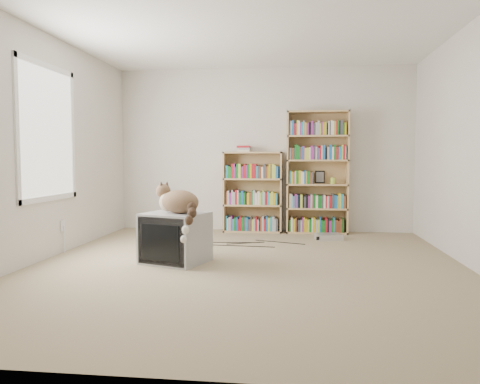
# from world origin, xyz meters

# --- Properties ---
(floor) EXTENTS (4.50, 5.00, 0.01)m
(floor) POSITION_xyz_m (0.00, 0.00, 0.00)
(floor) COLOR tan
(floor) RESTS_ON ground
(wall_back) EXTENTS (4.50, 0.02, 2.50)m
(wall_back) POSITION_xyz_m (0.00, 2.50, 1.25)
(wall_back) COLOR beige
(wall_back) RESTS_ON floor
(wall_front) EXTENTS (4.50, 0.02, 2.50)m
(wall_front) POSITION_xyz_m (0.00, -2.50, 1.25)
(wall_front) COLOR beige
(wall_front) RESTS_ON floor
(wall_left) EXTENTS (0.02, 5.00, 2.50)m
(wall_left) POSITION_xyz_m (-2.25, 0.00, 1.25)
(wall_left) COLOR beige
(wall_left) RESTS_ON floor
(ceiling) EXTENTS (4.50, 5.00, 0.02)m
(ceiling) POSITION_xyz_m (0.00, 0.00, 2.50)
(ceiling) COLOR white
(ceiling) RESTS_ON wall_back
(window) EXTENTS (0.02, 1.22, 1.52)m
(window) POSITION_xyz_m (-2.24, 0.20, 1.40)
(window) COLOR white
(window) RESTS_ON wall_left
(crt_tv) EXTENTS (0.76, 0.72, 0.53)m
(crt_tv) POSITION_xyz_m (-0.78, 0.13, 0.27)
(crt_tv) COLOR #98989B
(crt_tv) RESTS_ON floor
(cat) EXTENTS (0.60, 0.69, 0.54)m
(cat) POSITION_xyz_m (-0.70, 0.03, 0.63)
(cat) COLOR #3C2918
(cat) RESTS_ON crt_tv
(bookcase_tall) EXTENTS (0.91, 0.30, 1.82)m
(bookcase_tall) POSITION_xyz_m (0.81, 2.36, 0.86)
(bookcase_tall) COLOR tan
(bookcase_tall) RESTS_ON floor
(bookcase_short) EXTENTS (0.88, 0.30, 1.22)m
(bookcase_short) POSITION_xyz_m (-0.15, 2.36, 0.55)
(bookcase_short) COLOR tan
(bookcase_short) RESTS_ON floor
(book_stack) EXTENTS (0.22, 0.28, 0.09)m
(book_stack) POSITION_xyz_m (-0.28, 2.35, 1.26)
(book_stack) COLOR #A91621
(book_stack) RESTS_ON bookcase_short
(green_mug) EXTENTS (0.08, 0.08, 0.09)m
(green_mug) POSITION_xyz_m (1.05, 2.34, 0.79)
(green_mug) COLOR #A4C638
(green_mug) RESTS_ON bookcase_tall
(framed_print) EXTENTS (0.14, 0.05, 0.19)m
(framed_print) POSITION_xyz_m (0.86, 2.44, 0.84)
(framed_print) COLOR black
(framed_print) RESTS_ON bookcase_tall
(dvd_player) EXTENTS (0.40, 0.33, 0.08)m
(dvd_player) POSITION_xyz_m (0.95, 1.76, 0.04)
(dvd_player) COLOR silver
(dvd_player) RESTS_ON floor
(wall_outlet) EXTENTS (0.01, 0.08, 0.13)m
(wall_outlet) POSITION_xyz_m (-2.24, 0.47, 0.32)
(wall_outlet) COLOR silver
(wall_outlet) RESTS_ON wall_left
(floor_cables) EXTENTS (1.20, 0.70, 0.01)m
(floor_cables) POSITION_xyz_m (-0.19, 1.36, 0.00)
(floor_cables) COLOR black
(floor_cables) RESTS_ON floor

